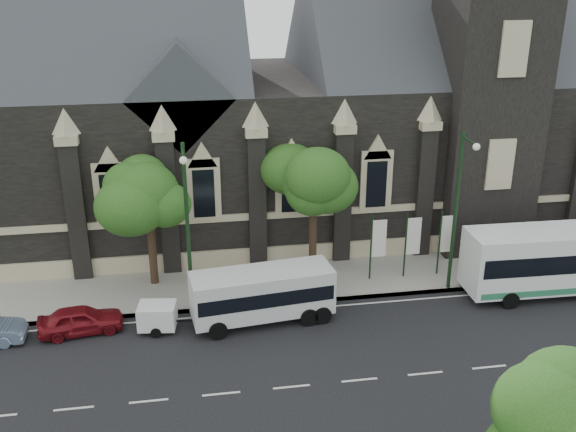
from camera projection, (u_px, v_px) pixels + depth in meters
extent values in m
plane|color=black|center=(291.00, 387.00, 27.93)|extent=(160.00, 160.00, 0.00)
cube|color=gray|center=(263.00, 284.00, 36.62)|extent=(80.00, 5.00, 0.15)
cube|color=black|center=(302.00, 148.00, 44.57)|extent=(40.00, 15.00, 10.00)
cube|color=#2F3036|center=(115.00, 79.00, 40.94)|extent=(16.00, 15.00, 15.00)
cube|color=#2F3036|center=(448.00, 70.00, 44.23)|extent=(20.00, 15.00, 15.00)
cube|color=#2F3036|center=(180.00, 91.00, 37.41)|extent=(6.00, 6.00, 6.00)
cube|color=black|center=(485.00, 103.00, 39.09)|extent=(5.50, 5.50, 18.00)
cube|color=#C5B08E|center=(325.00, 212.00, 38.32)|extent=(40.00, 0.22, 0.40)
cube|color=#C5B08E|center=(324.00, 252.00, 39.28)|extent=(40.00, 0.25, 1.20)
cube|color=black|center=(292.00, 189.00, 37.30)|extent=(1.20, 0.12, 2.80)
sphere|color=#205119|center=(568.00, 404.00, 18.88)|extent=(2.40, 2.40, 2.40)
cylinder|color=black|center=(313.00, 242.00, 37.28)|extent=(0.44, 0.44, 3.96)
sphere|color=#205119|center=(314.00, 181.00, 35.93)|extent=(3.84, 3.84, 3.84)
sphere|color=#205119|center=(324.00, 164.00, 36.43)|extent=(2.88, 2.88, 2.88)
cylinder|color=black|center=(153.00, 253.00, 35.93)|extent=(0.44, 0.44, 3.96)
sphere|color=#205119|center=(147.00, 191.00, 34.61)|extent=(3.68, 3.68, 3.68)
sphere|color=#205119|center=(160.00, 174.00, 35.09)|extent=(2.76, 2.76, 2.76)
cylinder|color=#163118|center=(455.00, 214.00, 34.46)|extent=(0.20, 0.20, 9.00)
cylinder|color=#163118|center=(470.00, 141.00, 32.18)|extent=(0.10, 1.60, 0.10)
sphere|color=silver|center=(476.00, 147.00, 31.49)|extent=(0.36, 0.36, 0.36)
cylinder|color=#163118|center=(188.00, 231.00, 32.37)|extent=(0.20, 0.20, 9.00)
cylinder|color=#163118|center=(183.00, 153.00, 30.09)|extent=(0.10, 1.60, 0.10)
sphere|color=silver|center=(183.00, 160.00, 29.39)|extent=(0.36, 0.36, 0.36)
cylinder|color=#163118|center=(371.00, 249.00, 36.35)|extent=(0.10, 0.10, 4.00)
cube|color=white|center=(379.00, 238.00, 36.19)|extent=(0.80, 0.04, 2.20)
cylinder|color=#163118|center=(405.00, 246.00, 36.65)|extent=(0.10, 0.10, 4.00)
cube|color=white|center=(414.00, 236.00, 36.49)|extent=(0.80, 0.04, 2.20)
cylinder|color=#163118|center=(439.00, 244.00, 36.95)|extent=(0.10, 0.10, 4.00)
cube|color=white|center=(448.00, 234.00, 36.79)|extent=(0.80, 0.04, 2.20)
cylinder|color=black|center=(510.00, 301.00, 34.04)|extent=(0.91, 0.30, 0.90)
cylinder|color=black|center=(489.00, 278.00, 36.48)|extent=(0.91, 0.30, 0.90)
cube|color=silver|center=(262.00, 292.00, 32.49)|extent=(7.26, 3.02, 2.27)
cube|color=black|center=(262.00, 291.00, 32.45)|extent=(6.98, 3.03, 0.76)
cylinder|color=black|center=(218.00, 331.00, 31.29)|extent=(0.93, 0.38, 0.90)
cylinder|color=black|center=(210.00, 308.00, 33.27)|extent=(0.93, 0.38, 0.90)
cylinder|color=black|center=(309.00, 317.00, 32.46)|extent=(0.93, 0.38, 0.90)
cylinder|color=black|center=(296.00, 297.00, 34.44)|extent=(0.93, 0.38, 0.90)
cylinder|color=black|center=(323.00, 315.00, 32.64)|extent=(0.93, 0.38, 0.90)
cylinder|color=black|center=(309.00, 295.00, 34.62)|extent=(0.93, 0.38, 0.90)
cube|color=white|center=(157.00, 316.00, 31.90)|extent=(1.97, 1.58, 1.17)
cylinder|color=black|center=(156.00, 333.00, 31.48)|extent=(0.52, 0.25, 0.50)
cylinder|color=black|center=(160.00, 318.00, 32.74)|extent=(0.52, 0.25, 0.50)
cylinder|color=black|center=(182.00, 321.00, 32.05)|extent=(1.08, 0.23, 0.08)
imported|color=maroon|center=(81.00, 320.00, 31.76)|extent=(4.22, 2.15, 1.38)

